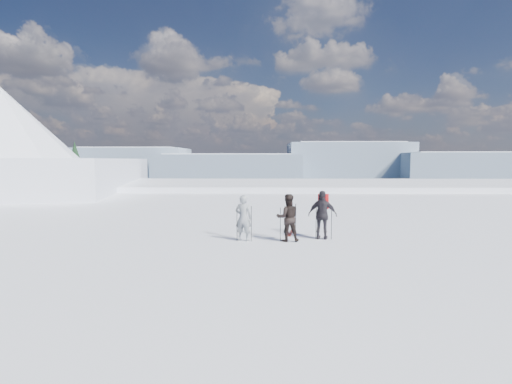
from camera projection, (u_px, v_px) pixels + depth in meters
The scene contains 9 objects.
lake_basin at pixel (282, 247), 42.94m from camera, with size 820.00×820.00×71.62m.
far_mountain_range at pixel (289, 168), 465.84m from camera, with size 770.00×110.00×53.00m.
near_ridge at pixel (33, 220), 42.46m from camera, with size 31.37×35.68×25.62m.
skier_grey at pixel (243, 218), 14.34m from camera, with size 0.60×0.40×1.66m, color gray.
skier_dark at pixel (288, 218), 14.23m from camera, with size 0.83×0.64×1.70m, color black.
skier_pack at pixel (323, 215), 14.61m from camera, with size 1.05×0.44×1.79m, color black.
backpack at pixel (324, 183), 14.76m from camera, with size 0.38×0.21×0.56m, color red.
ski_poles at pixel (285, 223), 14.35m from camera, with size 3.46×0.48×1.36m.
skis_loose at pixel (289, 232), 15.99m from camera, with size 0.36×1.70×0.03m.
Camera 1 is at (-2.13, -12.35, 2.93)m, focal length 28.00 mm.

